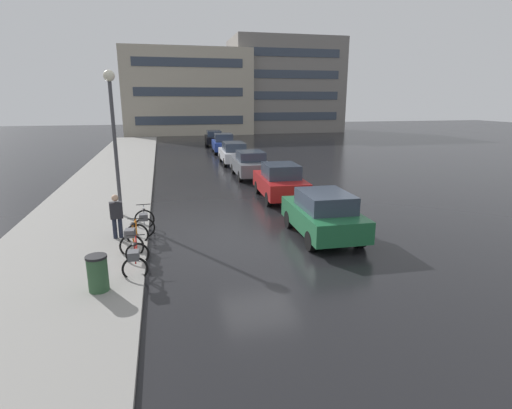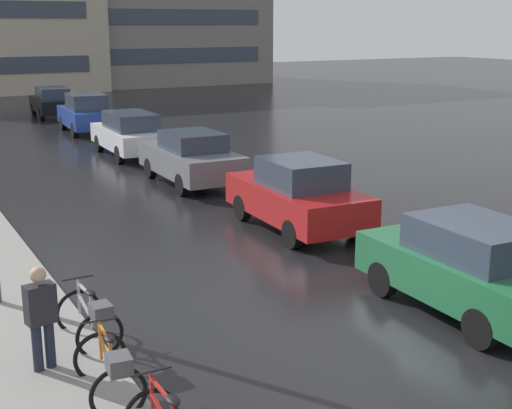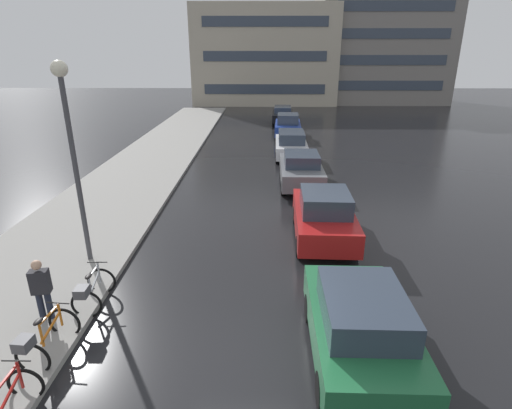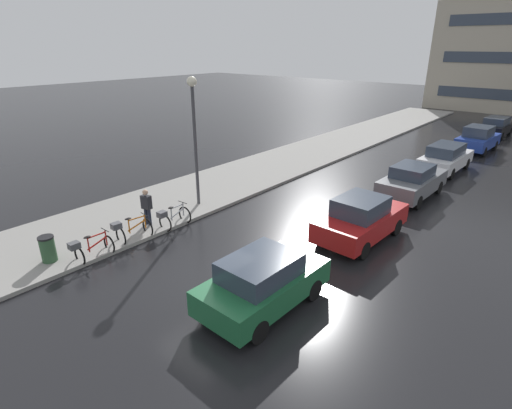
# 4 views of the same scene
# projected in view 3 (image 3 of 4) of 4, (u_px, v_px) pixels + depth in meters

# --- Properties ---
(ground_plane) EXTENTS (140.00, 140.00, 0.00)m
(ground_plane) POSITION_uv_depth(u_px,v_px,m) (243.00, 365.00, 7.99)
(ground_plane) COLOR black
(sidewalk_kerb) EXTENTS (4.80, 60.00, 0.14)m
(sidewalk_kerb) POSITION_uv_depth(u_px,v_px,m) (115.00, 196.00, 17.38)
(sidewalk_kerb) COLOR gray
(sidewalk_kerb) RESTS_ON ground
(bicycle_second) EXTENTS (0.84, 1.47, 1.00)m
(bicycle_second) POSITION_uv_depth(u_px,v_px,m) (44.00, 339.00, 7.96)
(bicycle_second) COLOR black
(bicycle_second) RESTS_ON ground
(bicycle_third) EXTENTS (0.77, 1.37, 0.97)m
(bicycle_third) POSITION_uv_depth(u_px,v_px,m) (92.00, 291.00, 9.61)
(bicycle_third) COLOR black
(bicycle_third) RESTS_ON ground
(car_green) EXTENTS (1.97, 3.95, 1.62)m
(car_green) POSITION_uv_depth(u_px,v_px,m) (360.00, 325.00, 7.88)
(car_green) COLOR #1E6038
(car_green) RESTS_ON ground
(car_red) EXTENTS (2.04, 4.22, 1.72)m
(car_red) POSITION_uv_depth(u_px,v_px,m) (324.00, 216.00, 13.16)
(car_red) COLOR #AD1919
(car_red) RESTS_ON ground
(car_grey) EXTENTS (1.97, 4.40, 1.62)m
(car_grey) POSITION_uv_depth(u_px,v_px,m) (301.00, 169.00, 18.58)
(car_grey) COLOR slate
(car_grey) RESTS_ON ground
(car_white) EXTENTS (1.94, 4.43, 1.62)m
(car_white) POSITION_uv_depth(u_px,v_px,m) (291.00, 144.00, 23.67)
(car_white) COLOR silver
(car_white) RESTS_ON ground
(car_blue) EXTENTS (2.08, 4.20, 1.74)m
(car_blue) POSITION_uv_depth(u_px,v_px,m) (288.00, 126.00, 29.69)
(car_blue) COLOR navy
(car_blue) RESTS_ON ground
(car_black) EXTENTS (1.96, 4.15, 1.55)m
(car_black) POSITION_uv_depth(u_px,v_px,m) (282.00, 115.00, 35.45)
(car_black) COLOR black
(car_black) RESTS_ON ground
(pedestrian) EXTENTS (0.44, 0.30, 1.63)m
(pedestrian) POSITION_uv_depth(u_px,v_px,m) (41.00, 289.00, 8.93)
(pedestrian) COLOR #1E2333
(pedestrian) RESTS_ON ground
(streetlamp) EXTENTS (0.42, 0.42, 5.71)m
(streetlamp) POSITION_uv_depth(u_px,v_px,m) (70.00, 134.00, 10.57)
(streetlamp) COLOR #424247
(streetlamp) RESTS_ON ground
(building_facade_main) EXTENTS (17.11, 9.93, 11.28)m
(building_facade_main) POSITION_uv_depth(u_px,v_px,m) (264.00, 56.00, 49.86)
(building_facade_main) COLOR #B2A893
(building_facade_main) RESTS_ON ground
(building_facade_side) EXTENTS (15.79, 9.92, 13.26)m
(building_facade_side) POSITION_uv_depth(u_px,v_px,m) (380.00, 48.00, 50.23)
(building_facade_side) COLOR gray
(building_facade_side) RESTS_ON ground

